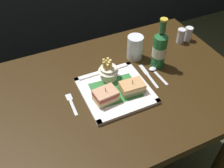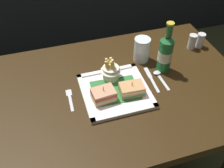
% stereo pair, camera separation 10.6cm
% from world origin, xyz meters
% --- Properties ---
extents(dining_table, '(1.20, 0.76, 0.74)m').
position_xyz_m(dining_table, '(0.00, 0.00, 0.63)').
color(dining_table, black).
rests_on(dining_table, ground_plane).
extents(square_plate, '(0.28, 0.28, 0.02)m').
position_xyz_m(square_plate, '(0.02, -0.02, 0.74)').
color(square_plate, white).
rests_on(square_plate, dining_table).
extents(sandwich_half_left, '(0.10, 0.08, 0.07)m').
position_xyz_m(sandwich_half_left, '(-0.04, -0.06, 0.77)').
color(sandwich_half_left, tan).
rests_on(sandwich_half_left, square_plate).
extents(sandwich_half_right, '(0.10, 0.07, 0.06)m').
position_xyz_m(sandwich_half_right, '(0.08, -0.06, 0.77)').
color(sandwich_half_right, tan).
rests_on(sandwich_half_right, square_plate).
extents(fries_cup, '(0.09, 0.09, 0.11)m').
position_xyz_m(fries_cup, '(0.03, 0.06, 0.79)').
color(fries_cup, silver).
rests_on(fries_cup, square_plate).
extents(beer_bottle, '(0.06, 0.06, 0.24)m').
position_xyz_m(beer_bottle, '(0.27, 0.05, 0.83)').
color(beer_bottle, '#1A6B30').
rests_on(beer_bottle, dining_table).
extents(water_glass, '(0.07, 0.07, 0.12)m').
position_xyz_m(water_glass, '(0.21, 0.15, 0.79)').
color(water_glass, silver).
rests_on(water_glass, dining_table).
extents(fork, '(0.03, 0.12, 0.00)m').
position_xyz_m(fork, '(-0.17, -0.01, 0.74)').
color(fork, silver).
rests_on(fork, dining_table).
extents(knife, '(0.02, 0.17, 0.00)m').
position_xyz_m(knife, '(0.20, 0.01, 0.74)').
color(knife, silver).
rests_on(knife, dining_table).
extents(spoon, '(0.04, 0.13, 0.01)m').
position_xyz_m(spoon, '(0.24, 0.02, 0.74)').
color(spoon, silver).
rests_on(spoon, dining_table).
extents(salt_shaker, '(0.04, 0.04, 0.08)m').
position_xyz_m(salt_shaker, '(0.48, 0.17, 0.77)').
color(salt_shaker, silver).
rests_on(salt_shaker, dining_table).
extents(pepper_shaker, '(0.04, 0.04, 0.07)m').
position_xyz_m(pepper_shaker, '(0.53, 0.17, 0.77)').
color(pepper_shaker, silver).
rests_on(pepper_shaker, dining_table).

